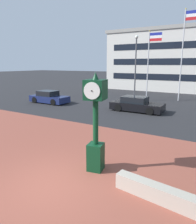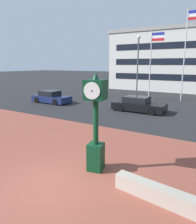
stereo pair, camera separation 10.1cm
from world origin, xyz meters
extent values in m
plane|color=#262628|center=(0.00, 0.00, 0.00)|extent=(200.00, 200.00, 0.00)
cube|color=brown|center=(0.00, 1.43, 0.00)|extent=(44.00, 10.86, 0.01)
cube|color=#ADA393|center=(3.52, 0.92, 0.25)|extent=(3.22, 0.82, 0.50)
cube|color=#0C381E|center=(0.70, 1.66, 0.53)|extent=(0.66, 0.66, 1.07)
cylinder|color=#0C381E|center=(0.70, 1.66, 1.92)|extent=(0.20, 0.20, 1.71)
cube|color=#0C381E|center=(0.70, 1.66, 3.13)|extent=(0.84, 0.84, 0.71)
cylinder|color=white|center=(0.63, 2.02, 3.13)|extent=(0.59, 0.15, 0.60)
sphere|color=black|center=(0.62, 2.04, 3.13)|extent=(0.05, 0.05, 0.05)
cylinder|color=white|center=(0.77, 1.29, 3.13)|extent=(0.59, 0.15, 0.60)
sphere|color=black|center=(0.78, 1.27, 3.13)|extent=(0.05, 0.05, 0.05)
cone|color=#0C381E|center=(0.70, 1.66, 3.62)|extent=(0.25, 0.25, 0.26)
cube|color=navy|center=(-11.02, 11.66, 0.44)|extent=(4.21, 1.80, 0.64)
cube|color=black|center=(-11.23, 11.66, 1.00)|extent=(1.94, 1.54, 0.56)
cylinder|color=black|center=(-9.71, 12.48, 0.32)|extent=(0.64, 0.22, 0.64)
cylinder|color=black|center=(-9.73, 10.82, 0.32)|extent=(0.64, 0.22, 0.64)
cylinder|color=black|center=(-12.32, 12.49, 0.32)|extent=(0.64, 0.22, 0.64)
cylinder|color=black|center=(-12.33, 10.84, 0.32)|extent=(0.64, 0.22, 0.64)
cube|color=black|center=(-1.62, 12.49, 0.44)|extent=(4.50, 1.86, 0.64)
cube|color=black|center=(-1.85, 12.48, 1.00)|extent=(2.07, 1.59, 0.56)
cylinder|color=black|center=(-0.23, 13.35, 0.32)|extent=(0.64, 0.22, 0.64)
cylinder|color=black|center=(-0.23, 11.63, 0.32)|extent=(0.64, 0.22, 0.64)
cylinder|color=black|center=(-3.02, 13.34, 0.32)|extent=(0.64, 0.22, 0.64)
cylinder|color=black|center=(-3.01, 11.62, 0.32)|extent=(0.64, 0.22, 0.64)
cylinder|color=silver|center=(-3.22, 20.01, 3.80)|extent=(0.12, 0.12, 7.60)
sphere|color=gold|center=(-3.22, 20.01, 7.66)|extent=(0.14, 0.14, 0.14)
cube|color=navy|center=(-2.48, 20.01, 7.30)|extent=(1.36, 0.02, 0.30)
cube|color=white|center=(-2.48, 20.01, 6.99)|extent=(1.36, 0.02, 0.30)
cube|color=red|center=(-2.48, 20.01, 6.69)|extent=(1.36, 0.02, 0.30)
cylinder|color=silver|center=(0.46, 20.01, 4.74)|extent=(0.12, 0.12, 9.48)
sphere|color=gold|center=(0.46, 20.01, 9.54)|extent=(0.14, 0.14, 0.14)
cube|color=navy|center=(1.33, 20.01, 9.18)|extent=(1.62, 0.02, 0.31)
cube|color=white|center=(1.33, 20.01, 8.87)|extent=(1.62, 0.02, 0.31)
cube|color=red|center=(1.33, 20.01, 8.56)|extent=(1.62, 0.02, 0.31)
cube|color=black|center=(0.66, 26.46, 2.17)|extent=(23.05, 0.04, 0.90)
cube|color=black|center=(0.66, 26.46, 4.35)|extent=(23.05, 0.04, 0.90)
cube|color=black|center=(0.66, 26.46, 6.52)|extent=(23.05, 0.04, 0.90)
cylinder|color=#4C4C51|center=(-3.67, 17.17, 3.30)|extent=(0.14, 0.14, 6.60)
sphere|color=white|center=(-3.67, 17.17, 6.75)|extent=(0.36, 0.36, 0.36)
camera|label=1|loc=(4.63, -4.85, 4.03)|focal=34.10mm
camera|label=2|loc=(4.72, -4.80, 4.03)|focal=34.10mm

